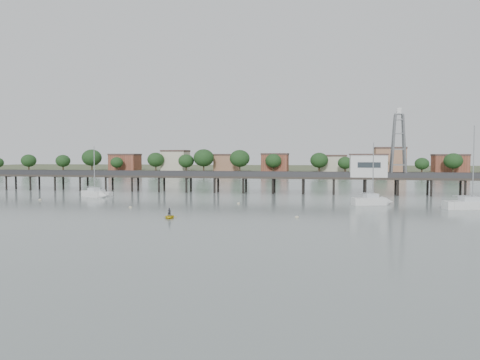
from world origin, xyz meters
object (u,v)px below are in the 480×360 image
at_px(sailboat_c, 376,201).
at_px(white_tender, 104,194).
at_px(lattice_tower, 398,146).
at_px(pier, 259,177).
at_px(sailboat_d, 478,205).
at_px(sailboat_b, 97,194).
at_px(yellow_dinghy, 169,218).

distance_m(sailboat_c, white_tender, 57.99).
bearing_deg(white_tender, lattice_tower, 26.76).
relative_size(pier, sailboat_d, 10.21).
relative_size(pier, sailboat_b, 13.19).
relative_size(lattice_tower, sailboat_c, 1.31).
bearing_deg(sailboat_c, sailboat_b, 153.28).
bearing_deg(lattice_tower, sailboat_b, -164.62).
bearing_deg(pier, sailboat_b, -151.54).
relative_size(lattice_tower, yellow_dinghy, 5.66).
bearing_deg(lattice_tower, sailboat_c, -107.00).
relative_size(white_tender, yellow_dinghy, 1.43).
bearing_deg(white_tender, sailboat_b, -71.95).
relative_size(sailboat_d, sailboat_c, 1.25).
xyz_separation_m(sailboat_b, sailboat_d, (73.29, -8.23, -0.02)).
xyz_separation_m(pier, sailboat_b, (-32.47, -17.60, -3.14)).
bearing_deg(sailboat_d, lattice_tower, 95.13).
distance_m(pier, lattice_tower, 32.34).
xyz_separation_m(sailboat_c, yellow_dinghy, (-30.68, -24.18, -0.65)).
bearing_deg(pier, yellow_dinghy, -97.37).
xyz_separation_m(sailboat_c, white_tender, (-57.35, 8.64, -0.21)).
bearing_deg(sailboat_b, sailboat_d, 18.26).
relative_size(lattice_tower, sailboat_b, 1.36).
height_order(pier, sailboat_b, sailboat_b).
bearing_deg(pier, sailboat_d, -32.32).
bearing_deg(lattice_tower, pier, -180.00).
xyz_separation_m(pier, white_tender, (-32.70, -13.77, -3.36)).
relative_size(lattice_tower, white_tender, 3.95).
bearing_deg(lattice_tower, white_tender, -167.89).
bearing_deg(yellow_dinghy, white_tender, 117.84).
xyz_separation_m(lattice_tower, sailboat_b, (-63.97, -17.60, -10.45)).
distance_m(lattice_tower, sailboat_d, 29.39).
xyz_separation_m(sailboat_d, yellow_dinghy, (-46.85, -20.76, -0.63)).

